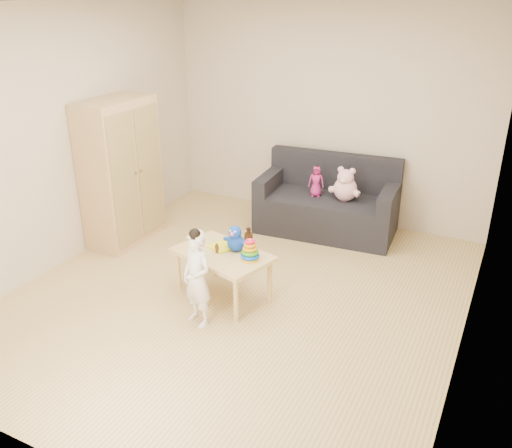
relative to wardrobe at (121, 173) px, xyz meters
The scene contains 13 objects.
room 1.90m from the wardrobe, 16.18° to the right, with size 4.50×4.50×4.50m.
wardrobe is the anchor object (origin of this frame).
sofa 2.42m from the wardrobe, 31.97° to the left, with size 1.59×0.80×0.45m, color black.
play_table 1.85m from the wardrobe, 20.29° to the right, with size 0.88×0.56×0.46m, color #E1CA7B.
storage_bin 1.49m from the wardrobe, ahead, with size 0.35×0.26×0.11m, color #688460, non-canonical shape.
toddler 2.02m from the wardrobe, 32.99° to the right, with size 0.31×0.21×0.85m, color white.
pink_bear 2.53m from the wardrobe, 28.86° to the left, with size 0.29×0.25×0.33m, color #FFBBCA, non-canonical shape.
doll 2.22m from the wardrobe, 32.71° to the left, with size 0.18×0.12×0.36m, color #BC2376.
ring_stacker 2.04m from the wardrobe, 17.60° to the right, with size 0.17×0.17×0.20m.
brown_bottle 1.91m from the wardrobe, 14.17° to the right, with size 0.08×0.08×0.23m.
blue_plush 1.82m from the wardrobe, 16.40° to the right, with size 0.21×0.17×0.25m, color blue, non-canonical shape.
wooden_figure 1.75m from the wardrobe, 21.61° to the right, with size 0.04×0.03×0.10m, color brown, non-canonical shape.
yellow_book 1.70m from the wardrobe, 17.89° to the right, with size 0.21×0.21×0.02m, color yellow.
Camera 1 is at (2.16, -3.93, 2.71)m, focal length 38.00 mm.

